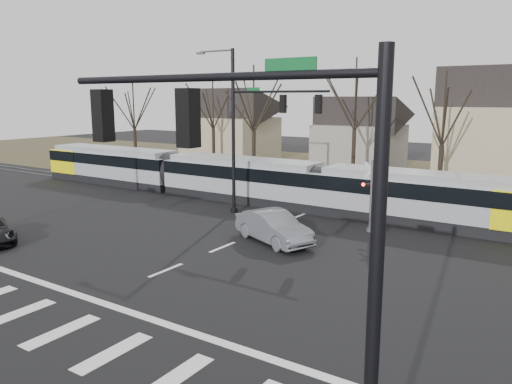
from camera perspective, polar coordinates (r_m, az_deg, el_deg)
The scene contains 15 objects.
ground at distance 20.59m, azimuth -14.14°, elevation -10.24°, with size 140.00×140.00×0.00m, color black.
grass_verge at distance 47.63m, azimuth 15.40°, elevation 1.60°, with size 140.00×28.00×0.01m, color #38331E.
crosswalk at distance 18.36m, azimuth -23.60°, elevation -13.47°, with size 27.00×2.60×0.01m.
stop_line at distance 19.52m, azimuth -18.10°, elevation -11.64°, with size 28.00×0.35×0.01m, color silver.
lane_dashes at distance 33.02m, azimuth 6.70°, elevation -2.02°, with size 0.18×30.00×0.01m.
rail_pair at distance 32.84m, azimuth 6.54°, elevation -2.04°, with size 90.00×1.52×0.06m.
tram at distance 35.69m, azimuth -1.74°, elevation 1.71°, with size 40.13×2.98×3.04m.
sedan at distance 25.38m, azimuth 2.01°, elevation -4.00°, with size 5.14×3.51×1.60m, color slate.
signal_pole_near_right at distance 8.32m, azimuth 1.38°, elevation -3.85°, with size 6.72×0.44×8.00m.
signal_pole_far at distance 30.42m, azimuth -0.16°, elevation 7.81°, with size 9.28×0.44×10.20m.
rail_crossing_signal at distance 27.81m, azimuth 13.01°, elevation -0.68°, with size 1.08×0.36×4.00m.
tree_row at distance 40.82m, azimuth 15.79°, elevation 7.17°, with size 59.20×7.20×10.00m.
house_a at distance 58.16m, azimuth -2.94°, elevation 7.98°, with size 9.72×8.64×8.60m.
house_b at distance 52.64m, azimuth 11.78°, elevation 6.94°, with size 8.64×7.56×7.65m.
house_c at distance 46.19m, azimuth 26.87°, elevation 7.08°, with size 10.80×8.64×10.10m.
Camera 1 is at (14.37, -12.83, 7.26)m, focal length 35.00 mm.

